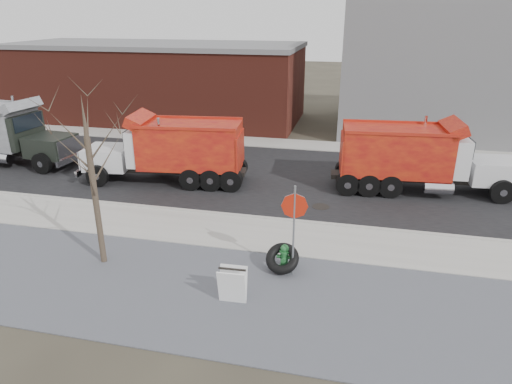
% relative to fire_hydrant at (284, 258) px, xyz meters
% --- Properties ---
extents(ground, '(120.00, 120.00, 0.00)m').
position_rel_fire_hydrant_xyz_m(ground, '(-2.36, 1.79, -0.39)').
color(ground, '#383328').
rests_on(ground, ground).
extents(gravel_verge, '(60.00, 5.00, 0.03)m').
position_rel_fire_hydrant_xyz_m(gravel_verge, '(-2.36, -1.71, -0.37)').
color(gravel_verge, gray).
rests_on(gravel_verge, ground).
extents(sidewalk, '(60.00, 2.50, 0.06)m').
position_rel_fire_hydrant_xyz_m(sidewalk, '(-2.36, 2.04, -0.36)').
color(sidewalk, '#9E9B93').
rests_on(sidewalk, ground).
extents(curb, '(60.00, 0.15, 0.11)m').
position_rel_fire_hydrant_xyz_m(curb, '(-2.36, 3.34, -0.33)').
color(curb, '#9E9B93').
rests_on(curb, ground).
extents(road, '(60.00, 9.40, 0.02)m').
position_rel_fire_hydrant_xyz_m(road, '(-2.36, 8.09, -0.38)').
color(road, black).
rests_on(road, ground).
extents(far_sidewalk, '(60.00, 2.00, 0.06)m').
position_rel_fire_hydrant_xyz_m(far_sidewalk, '(-2.36, 13.79, -0.36)').
color(far_sidewalk, '#9E9B93').
rests_on(far_sidewalk, ground).
extents(building_grey, '(12.00, 10.00, 8.00)m').
position_rel_fire_hydrant_xyz_m(building_grey, '(6.64, 19.79, 3.61)').
color(building_grey, slate).
rests_on(building_grey, ground).
extents(building_brick, '(20.20, 8.20, 5.30)m').
position_rel_fire_hydrant_xyz_m(building_brick, '(-12.36, 18.79, 2.27)').
color(building_brick, maroon).
rests_on(building_brick, ground).
extents(bare_tree, '(3.20, 3.20, 5.20)m').
position_rel_fire_hydrant_xyz_m(bare_tree, '(-5.56, -0.81, 2.91)').
color(bare_tree, '#382D23').
rests_on(bare_tree, ground).
extents(fire_hydrant, '(0.47, 0.46, 0.85)m').
position_rel_fire_hydrant_xyz_m(fire_hydrant, '(0.00, 0.00, 0.00)').
color(fire_hydrant, '#2C753C').
rests_on(fire_hydrant, ground).
extents(truck_tire, '(1.10, 1.06, 0.84)m').
position_rel_fire_hydrant_xyz_m(truck_tire, '(-0.04, -0.12, 0.05)').
color(truck_tire, black).
rests_on(truck_tire, ground).
extents(stop_sign, '(0.76, 0.11, 2.81)m').
position_rel_fire_hydrant_xyz_m(stop_sign, '(0.28, -0.20, 1.53)').
color(stop_sign, gray).
rests_on(stop_sign, ground).
extents(sandwich_board, '(0.76, 0.49, 1.03)m').
position_rel_fire_hydrant_xyz_m(sandwich_board, '(-1.06, -1.97, 0.15)').
color(sandwich_board, white).
rests_on(sandwich_board, ground).
extents(dump_truck_red_a, '(7.81, 2.73, 3.13)m').
position_rel_fire_hydrant_xyz_m(dump_truck_red_a, '(4.37, 7.65, 1.21)').
color(dump_truck_red_a, black).
rests_on(dump_truck_red_a, ground).
extents(dump_truck_red_b, '(7.47, 2.90, 3.13)m').
position_rel_fire_hydrant_xyz_m(dump_truck_red_b, '(-6.20, 6.38, 1.21)').
color(dump_truck_red_b, black).
rests_on(dump_truck_red_b, ground).
extents(dump_truck_grey, '(7.31, 2.85, 3.26)m').
position_rel_fire_hydrant_xyz_m(dump_truck_grey, '(-15.74, 7.30, 1.28)').
color(dump_truck_grey, black).
rests_on(dump_truck_grey, ground).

